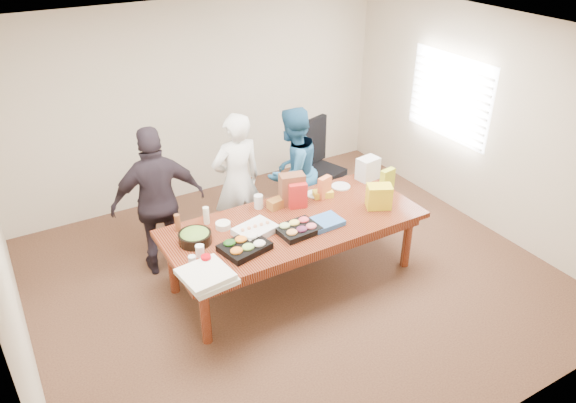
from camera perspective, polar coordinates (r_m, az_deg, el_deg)
floor at (r=6.34m, az=0.58°, el=-7.95°), size 5.50×5.00×0.02m
ceiling at (r=5.16m, az=0.74°, el=16.80°), size 5.50×5.00×0.02m
wall_back at (r=7.70m, az=-9.09°, el=10.24°), size 5.50×0.04×2.70m
wall_front at (r=4.03m, az=19.57°, el=-10.80°), size 5.50×0.04×2.70m
wall_left at (r=4.98m, az=-27.71°, el=-4.32°), size 0.04×5.00×2.70m
wall_right at (r=7.31m, az=19.68°, el=7.79°), size 0.04×5.00×2.70m
window_panel at (r=7.61m, az=16.37°, el=10.36°), size 0.03×1.40×1.10m
window_blinds at (r=7.58m, az=16.15°, el=10.32°), size 0.04×1.36×1.00m
conference_table at (r=6.11m, az=0.60°, el=-5.08°), size 2.80×1.20×0.75m
office_chair at (r=7.43m, az=3.45°, el=3.41°), size 0.75×0.75×1.17m
person_center at (r=6.52m, az=-5.29°, el=2.07°), size 0.63×0.42×1.71m
person_right at (r=6.80m, az=0.44°, el=3.11°), size 0.96×0.86×1.64m
person_left at (r=6.18m, az=-13.28°, el=-0.05°), size 1.07×0.55×1.75m
veggie_tray at (r=5.45m, az=-4.52°, el=-4.73°), size 0.52×0.44×0.07m
fruit_tray at (r=5.71m, az=1.04°, el=-2.92°), size 0.44×0.35×0.06m
sheet_cake at (r=5.70m, az=-3.41°, el=-2.97°), size 0.48×0.40×0.07m
salad_bowl at (r=5.62m, az=-9.62°, el=-3.73°), size 0.42×0.42×0.11m
chip_bag_blue at (r=5.85m, az=3.82°, el=-2.16°), size 0.38×0.29×0.05m
chip_bag_red at (r=6.10m, az=1.04°, el=0.58°), size 0.22×0.13×0.29m
chip_bag_yellow at (r=6.55m, az=10.25°, el=2.17°), size 0.20×0.11×0.28m
chip_bag_orange at (r=6.32m, az=3.81°, el=1.47°), size 0.18×0.12×0.26m
mayo_jar at (r=6.13m, az=-3.08°, el=-0.01°), size 0.10×0.10×0.16m
mustard_bottle at (r=6.21m, az=0.67°, el=0.43°), size 0.06×0.06×0.16m
dressing_bottle at (r=5.82m, az=-11.38°, el=-2.18°), size 0.07×0.07×0.19m
ranch_bottle at (r=5.89m, az=-8.47°, el=-1.44°), size 0.08×0.08×0.19m
banana_bunch at (r=6.38m, az=3.65°, el=0.82°), size 0.25×0.19×0.08m
bread_loaf at (r=6.16m, az=-0.93°, el=-0.09°), size 0.29×0.16×0.11m
kraft_bag at (r=6.16m, az=0.42°, el=1.30°), size 0.31×0.22×0.36m
red_cup at (r=5.24m, az=-8.47°, el=-6.17°), size 0.10×0.10×0.13m
clear_cup_a at (r=5.30m, az=-9.90°, el=-6.06°), size 0.08×0.08×0.10m
clear_cup_b at (r=5.41m, az=-9.12°, el=-5.07°), size 0.09×0.09×0.12m
pizza_box_lower at (r=5.10m, az=-8.21°, el=-7.89°), size 0.46×0.46×0.05m
pizza_box_upper at (r=5.07m, az=-8.57°, el=-7.45°), size 0.47×0.47×0.05m
plate_a at (r=6.63m, az=5.50°, el=1.58°), size 0.27×0.27×0.01m
plate_b at (r=6.43m, az=2.91°, el=0.76°), size 0.26×0.26×0.01m
dip_bowl_a at (r=6.22m, az=1.17°, el=-0.03°), size 0.16×0.16×0.06m
dip_bowl_b at (r=5.82m, az=-6.75°, el=-2.46°), size 0.18×0.18×0.06m
grocery_bag_white at (r=6.80m, az=8.28°, el=3.40°), size 0.28×0.22×0.28m
grocery_bag_yellow at (r=6.19m, az=9.41°, el=0.52°), size 0.32×0.29×0.27m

